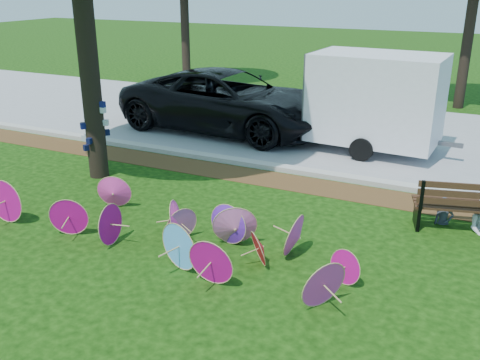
# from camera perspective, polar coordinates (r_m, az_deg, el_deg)

# --- Properties ---
(ground) EXTENTS (90.00, 90.00, 0.00)m
(ground) POSITION_cam_1_polar(r_m,az_deg,el_deg) (8.85, -8.65, -9.12)
(ground) COLOR black
(ground) RESTS_ON ground
(mulch_strip) EXTENTS (90.00, 1.00, 0.01)m
(mulch_strip) POSITION_cam_1_polar(r_m,az_deg,el_deg) (12.45, 2.88, 0.15)
(mulch_strip) COLOR #472D16
(mulch_strip) RESTS_ON ground
(curb) EXTENTS (90.00, 0.30, 0.12)m
(curb) POSITION_cam_1_polar(r_m,az_deg,el_deg) (13.04, 4.08, 1.35)
(curb) COLOR #B7B5AD
(curb) RESTS_ON ground
(street) EXTENTS (90.00, 8.00, 0.01)m
(street) POSITION_cam_1_polar(r_m,az_deg,el_deg) (16.82, 9.34, 5.37)
(street) COLOR gray
(street) RESTS_ON ground
(parasol_pile) EXTENTS (7.12, 2.16, 0.86)m
(parasol_pile) POSITION_cam_1_polar(r_m,az_deg,el_deg) (9.18, -6.81, -5.23)
(parasol_pile) COLOR #B90A78
(parasol_pile) RESTS_ON ground
(black_van) EXTENTS (6.69, 3.38, 1.81)m
(black_van) POSITION_cam_1_polar(r_m,az_deg,el_deg) (16.30, -1.32, 8.41)
(black_van) COLOR black
(black_van) RESTS_ON ground
(cargo_trailer) EXTENTS (3.37, 2.25, 2.88)m
(cargo_trailer) POSITION_cam_1_polar(r_m,az_deg,el_deg) (14.62, 14.35, 8.49)
(cargo_trailer) COLOR white
(cargo_trailer) RESTS_ON ground
(park_bench) EXTENTS (2.02, 1.17, 0.99)m
(park_bench) POSITION_cam_1_polar(r_m,az_deg,el_deg) (10.65, 22.98, -2.34)
(park_bench) COLOR black
(park_bench) RESTS_ON ground
(person_left) EXTENTS (0.43, 0.36, 1.00)m
(person_left) POSITION_cam_1_polar(r_m,az_deg,el_deg) (10.71, 21.15, -1.94)
(person_left) COLOR #353B48
(person_left) RESTS_ON ground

